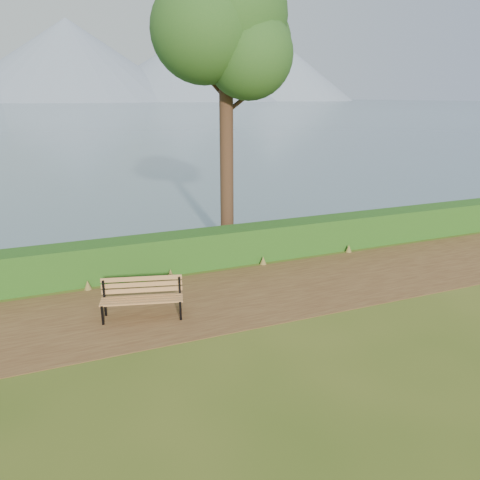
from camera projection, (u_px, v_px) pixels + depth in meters
name	position (u px, v px, depth m)	size (l,w,h in m)	color
ground	(238.00, 301.00, 10.98)	(140.00, 140.00, 0.00)	#3E5518
path	(233.00, 296.00, 11.24)	(40.00, 3.40, 0.01)	#55341D
hedge	(203.00, 249.00, 13.13)	(32.00, 0.85, 1.00)	#1E4914
water	(50.00, 105.00, 241.00)	(700.00, 510.00, 0.00)	slate
mountains	(30.00, 64.00, 358.71)	(585.00, 190.00, 70.00)	gray
bench	(142.00, 295.00, 10.09)	(1.81, 0.92, 0.87)	black
tree	(225.00, 25.00, 12.95)	(4.34, 3.66, 8.74)	#312014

